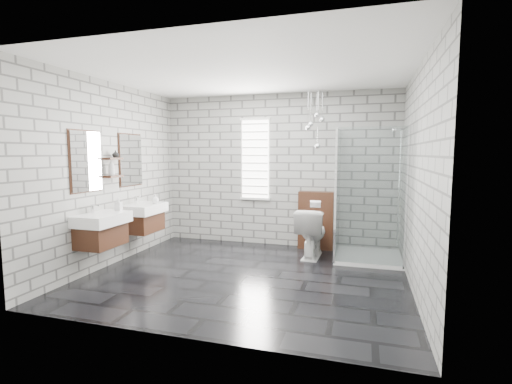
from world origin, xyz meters
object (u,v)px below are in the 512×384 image
at_px(vanity_right, 142,210).
at_px(shower_enclosure, 362,228).
at_px(cistern_panel, 316,220).
at_px(toilet, 312,233).
at_px(vanity_left, 100,220).

distance_m(vanity_right, shower_enclosure, 3.49).
distance_m(vanity_right, cistern_panel, 2.92).
height_order(cistern_panel, toilet, cistern_panel).
height_order(vanity_right, toilet, vanity_right).
bearing_deg(cistern_panel, vanity_left, -139.63).
height_order(vanity_right, cistern_panel, vanity_right).
height_order(shower_enclosure, toilet, shower_enclosure).
xyz_separation_m(vanity_right, shower_enclosure, (3.41, 0.72, -0.25)).
relative_size(vanity_right, toilet, 1.99).
relative_size(cistern_panel, toilet, 1.27).
distance_m(cistern_panel, toilet, 0.54).
xyz_separation_m(cistern_panel, toilet, (0.00, -0.53, -0.11)).
xyz_separation_m(vanity_right, toilet, (2.63, 0.71, -0.36)).
bearing_deg(vanity_left, toilet, 32.96).
distance_m(vanity_left, vanity_right, 1.00).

